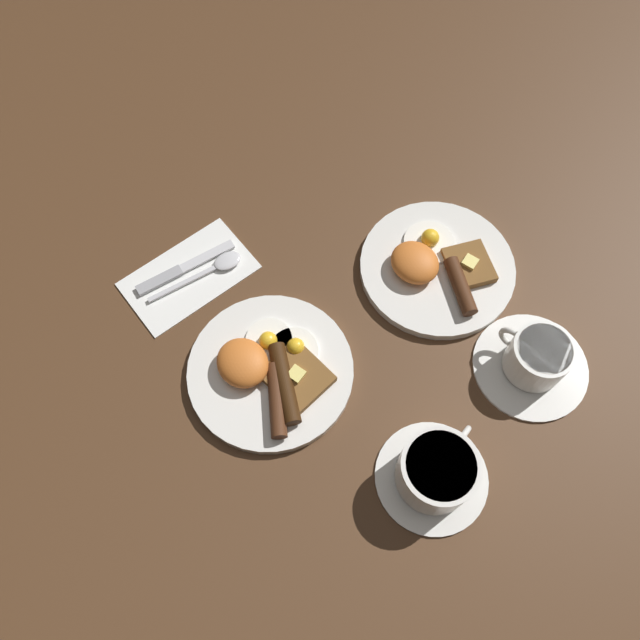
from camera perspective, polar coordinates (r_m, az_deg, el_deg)
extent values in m
plane|color=#4C301C|center=(0.89, -4.50, -4.85)|extent=(3.00, 3.00, 0.00)
cylinder|color=silver|center=(0.88, -4.53, -4.68)|extent=(0.23, 0.23, 0.01)
cylinder|color=white|center=(0.89, -4.69, -1.83)|extent=(0.07, 0.07, 0.01)
sphere|color=yellow|center=(0.88, -4.77, -1.88)|extent=(0.03, 0.03, 0.03)
cylinder|color=white|center=(0.88, -2.39, -2.84)|extent=(0.07, 0.07, 0.01)
sphere|color=yellow|center=(0.87, -2.09, -2.61)|extent=(0.03, 0.03, 0.03)
ellipsoid|color=orange|center=(0.87, -7.09, -3.91)|extent=(0.08, 0.07, 0.03)
cylinder|color=#482614|center=(0.85, -3.97, -7.33)|extent=(0.10, 0.08, 0.02)
cylinder|color=#331C0A|center=(0.85, -3.49, -5.97)|extent=(0.11, 0.07, 0.02)
cube|color=brown|center=(0.86, -2.15, -5.18)|extent=(0.09, 0.08, 0.01)
cube|color=#F4E072|center=(0.85, -2.17, -4.95)|extent=(0.02, 0.02, 0.01)
cylinder|color=silver|center=(0.97, 10.65, 4.71)|extent=(0.24, 0.24, 0.01)
cylinder|color=white|center=(0.98, 9.92, 6.96)|extent=(0.08, 0.08, 0.01)
sphere|color=yellow|center=(0.97, 10.05, 7.41)|extent=(0.03, 0.03, 0.03)
ellipsoid|color=orange|center=(0.94, 8.67, 5.22)|extent=(0.08, 0.07, 0.03)
cylinder|color=#452513|center=(0.94, 12.72, 3.03)|extent=(0.09, 0.06, 0.02)
cube|color=brown|center=(0.96, 13.43, 4.88)|extent=(0.09, 0.09, 0.01)
cube|color=#F4E072|center=(0.96, 13.56, 5.19)|extent=(0.02, 0.02, 0.01)
cylinder|color=silver|center=(0.86, 10.17, -13.98)|extent=(0.15, 0.15, 0.01)
cylinder|color=silver|center=(0.82, 10.62, -13.43)|extent=(0.10, 0.10, 0.07)
cylinder|color=brown|center=(0.79, 11.02, -12.93)|extent=(0.09, 0.09, 0.00)
torus|color=silver|center=(0.83, 12.62, -10.70)|extent=(0.02, 0.05, 0.05)
cylinder|color=silver|center=(0.94, 18.70, -4.01)|extent=(0.16, 0.16, 0.01)
cylinder|color=silver|center=(0.91, 19.33, -3.20)|extent=(0.08, 0.08, 0.06)
cylinder|color=brown|center=(0.88, 19.88, -2.51)|extent=(0.07, 0.07, 0.00)
torus|color=silver|center=(0.90, 17.18, -1.64)|extent=(0.04, 0.02, 0.04)
cube|color=white|center=(0.97, -11.71, 4.17)|extent=(0.12, 0.20, 0.01)
cube|color=silver|center=(0.98, -10.27, 5.76)|extent=(0.03, 0.09, 0.00)
cube|color=#9E9EA3|center=(0.97, -14.46, 3.53)|extent=(0.03, 0.07, 0.01)
ellipsoid|color=silver|center=(0.97, -8.47, 5.38)|extent=(0.04, 0.05, 0.01)
cube|color=silver|center=(0.96, -12.50, 3.24)|extent=(0.02, 0.11, 0.00)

